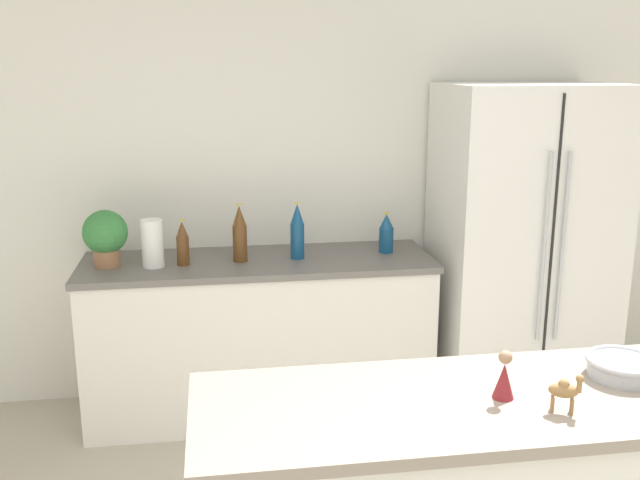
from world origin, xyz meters
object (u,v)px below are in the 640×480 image
fruit_bowl (623,366)px  paper_towel_roll (152,243)px  back_bottle_0 (240,234)px  back_bottle_1 (297,232)px  potted_plant (105,235)px  wise_man_figurine_blue (504,378)px  refrigerator (522,248)px  camel_figurine (565,390)px  back_bottle_2 (386,234)px  back_bottle_3 (183,243)px

fruit_bowl → paper_towel_roll: bearing=129.8°
back_bottle_0 → back_bottle_1: bearing=2.1°
potted_plant → back_bottle_1: back_bottle_1 is taller
wise_man_figurine_blue → refrigerator: bearing=64.2°
camel_figurine → back_bottle_0: bearing=111.1°
refrigerator → wise_man_figurine_blue: bearing=-115.8°
refrigerator → fruit_bowl: 1.91m
paper_towel_roll → back_bottle_1: 0.77m
refrigerator → fruit_bowl: bearing=-105.5°
potted_plant → back_bottle_0: size_ratio=0.95×
back_bottle_2 → camel_figurine: 2.12m
fruit_bowl → back_bottle_0: bearing=119.9°
wise_man_figurine_blue → camel_figurine: bearing=-39.0°
back_bottle_2 → back_bottle_3: size_ratio=0.93×
potted_plant → paper_towel_roll: (0.24, -0.04, -0.04)m
potted_plant → fruit_bowl: size_ratio=1.35×
refrigerator → wise_man_figurine_blue: 2.13m
back_bottle_1 → fruit_bowl: size_ratio=1.41×
back_bottle_2 → fruit_bowl: bearing=-82.4°
back_bottle_0 → wise_man_figurine_blue: 2.06m
fruit_bowl → potted_plant: bearing=133.3°
paper_towel_roll → wise_man_figurine_blue: 2.22m
fruit_bowl → camel_figurine: bearing=-147.0°
back_bottle_2 → fruit_bowl: 1.95m
back_bottle_1 → paper_towel_roll: bearing=-176.6°
back_bottle_2 → back_bottle_1: bearing=-174.3°
back_bottle_0 → refrigerator: bearing=-1.3°
paper_towel_roll → wise_man_figurine_blue: size_ratio=1.75×
back_bottle_3 → camel_figurine: 2.31m
refrigerator → paper_towel_roll: size_ratio=7.23×
potted_plant → paper_towel_roll: size_ratio=1.19×
back_bottle_0 → back_bottle_3: bearing=-175.4°
fruit_bowl → wise_man_figurine_blue: (-0.42, -0.08, 0.03)m
back_bottle_1 → back_bottle_2: size_ratio=1.37×
back_bottle_3 → fruit_bowl: 2.31m
camel_figurine → wise_man_figurine_blue: size_ratio=0.79×
back_bottle_1 → back_bottle_0: bearing=-177.9°
wise_man_figurine_blue → back_bottle_0: bearing=108.7°
back_bottle_3 → back_bottle_1: bearing=3.3°
back_bottle_1 → camel_figurine: back_bottle_1 is taller
refrigerator → back_bottle_3: bearing=179.6°
back_bottle_3 → wise_man_figurine_blue: wise_man_figurine_blue is taller
back_bottle_3 → fruit_bowl: bearing=-53.3°
back_bottle_1 → fruit_bowl: 2.04m
refrigerator → back_bottle_3: (-1.89, 0.01, 0.10)m
paper_towel_roll → back_bottle_1: (0.77, 0.05, 0.02)m
back_bottle_2 → potted_plant: bearing=-178.0°
back_bottle_2 → paper_towel_roll: bearing=-175.7°
wise_man_figurine_blue → fruit_bowl: bearing=10.9°
back_bottle_2 → refrigerator: bearing=-7.3°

